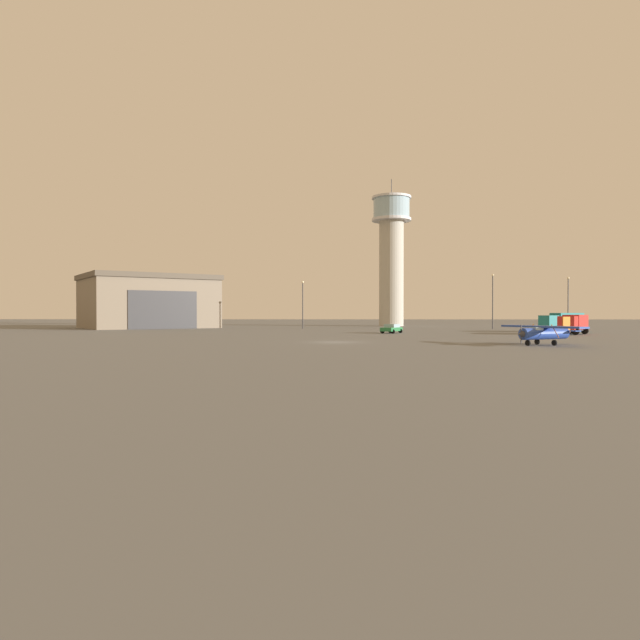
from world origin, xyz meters
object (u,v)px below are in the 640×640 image
truck_box_teal (562,321)px  car_green (392,328)px  light_post_west (303,301)px  light_post_north (493,297)px  airplane_blue (545,332)px  light_post_east (568,298)px  truck_box_red (573,323)px  control_tower (391,251)px

truck_box_teal → car_green: truck_box_teal is taller
car_green → light_post_west: light_post_west is taller
light_post_north → airplane_blue: bearing=-100.2°
light_post_west → light_post_north: light_post_north is taller
light_post_north → light_post_west: bearing=179.7°
airplane_blue → light_post_east: bearing=-143.4°
airplane_blue → truck_box_red: size_ratio=1.32×
truck_box_teal → car_green: bearing=-10.4°
car_green → light_post_west: size_ratio=0.50×
airplane_blue → light_post_east: size_ratio=0.87×
car_green → light_post_west: (-14.75, 21.74, 4.64)m
truck_box_teal → light_post_north: 17.13m
control_tower → car_green: control_tower is taller
control_tower → light_post_west: (-18.90, -23.03, -11.77)m
car_green → light_post_east: bearing=153.2°
control_tower → light_post_west: 32.03m
truck_box_red → light_post_east: size_ratio=0.66×
light_post_north → truck_box_teal: bearing=-65.8°
truck_box_red → light_post_west: size_ratio=0.71×
airplane_blue → control_tower: bearing=-113.6°
truck_box_red → truck_box_teal: size_ratio=0.86×
truck_box_teal → light_post_east: (7.80, 16.82, 4.06)m
light_post_west → light_post_north: bearing=-0.3°
light_post_east → car_green: bearing=-146.7°
car_green → control_tower: bearing=-155.4°
airplane_blue → car_green: airplane_blue is taller
car_green → light_post_west: 26.68m
car_green → light_post_east: size_ratio=0.46×
truck_box_red → truck_box_teal: truck_box_teal is taller
light_post_north → car_green: bearing=-134.1°
light_post_west → light_post_east: light_post_east is taller
car_green → light_post_north: 30.46m
light_post_west → airplane_blue: bearing=-63.0°
control_tower → car_green: bearing=-95.3°
truck_box_teal → car_green: 28.42m
control_tower → airplane_blue: 76.79m
truck_box_teal → light_post_north: light_post_north is taller
control_tower → airplane_blue: bearing=-84.3°
airplane_blue → light_post_east: (23.88, 53.26, 4.51)m
truck_box_red → light_post_east: (10.22, 26.86, 4.17)m
truck_box_red → light_post_east: 29.03m
control_tower → truck_box_teal: 47.54m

